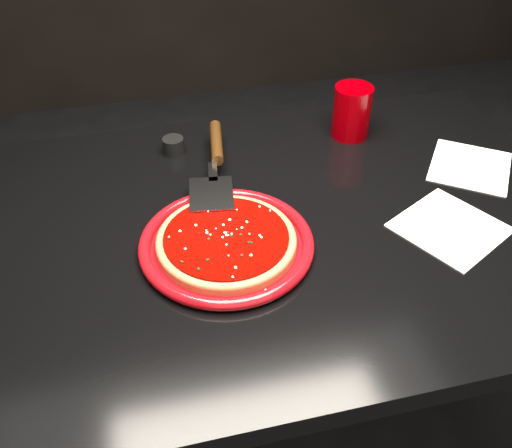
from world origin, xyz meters
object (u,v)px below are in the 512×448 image
at_px(table, 270,349).
at_px(plate, 227,244).
at_px(cup, 352,112).
at_px(ramekin, 173,146).
at_px(pizza_server, 215,164).

xyz_separation_m(table, plate, (-0.10, -0.05, 0.39)).
relative_size(cup, ramekin, 2.57).
distance_m(pizza_server, ramekin, 0.14).
xyz_separation_m(table, cup, (0.25, 0.26, 0.43)).
bearing_deg(ramekin, pizza_server, -60.59).
distance_m(table, plate, 0.40).
height_order(plate, cup, cup).
xyz_separation_m(plate, ramekin, (-0.05, 0.33, 0.01)).
bearing_deg(plate, ramekin, 98.74).
distance_m(plate, cup, 0.47).
bearing_deg(table, plate, -152.35).
bearing_deg(table, cup, 46.51).
distance_m(pizza_server, cup, 0.34).
xyz_separation_m(table, ramekin, (-0.15, 0.28, 0.39)).
bearing_deg(cup, table, -133.49).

